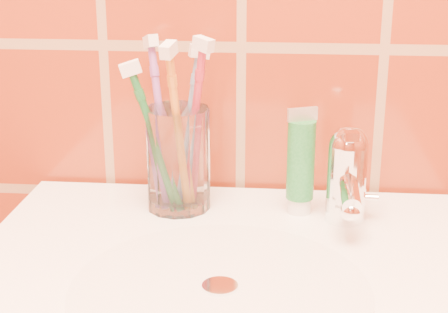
# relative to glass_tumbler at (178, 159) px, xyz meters

# --- Properties ---
(glass_tumbler) EXTENTS (0.09, 0.09, 0.13)m
(glass_tumbler) POSITION_rel_glass_tumbler_xyz_m (0.00, 0.00, 0.00)
(glass_tumbler) COLOR white
(glass_tumbler) RESTS_ON pedestal_sink
(toothpaste_tube) EXTENTS (0.04, 0.03, 0.14)m
(toothpaste_tube) POSITION_rel_glass_tumbler_xyz_m (0.15, -0.00, -0.00)
(toothpaste_tube) COLOR white
(toothpaste_tube) RESTS_ON pedestal_sink
(faucet) EXTENTS (0.05, 0.11, 0.12)m
(faucet) POSITION_rel_glass_tumbler_xyz_m (0.21, -0.02, -0.00)
(faucet) COLOR white
(faucet) RESTS_ON pedestal_sink
(toothbrush_0) EXTENTS (0.11, 0.09, 0.20)m
(toothbrush_0) POSITION_rel_glass_tumbler_xyz_m (-0.02, -0.02, 0.03)
(toothbrush_0) COLOR #1B6830
(toothbrush_0) RESTS_ON glass_tumbler
(toothbrush_1) EXTENTS (0.06, 0.12, 0.23)m
(toothbrush_1) POSITION_rel_glass_tumbler_xyz_m (0.01, -0.02, 0.04)
(toothbrush_1) COLOR orange
(toothbrush_1) RESTS_ON glass_tumbler
(toothbrush_2) EXTENTS (0.08, 0.07, 0.21)m
(toothbrush_2) POSITION_rel_glass_tumbler_xyz_m (0.01, 0.02, 0.04)
(toothbrush_2) COLOR #6E91C3
(toothbrush_2) RESTS_ON glass_tumbler
(toothbrush_3) EXTENTS (0.11, 0.14, 0.23)m
(toothbrush_3) POSITION_rel_glass_tumbler_xyz_m (-0.02, 0.02, 0.04)
(toothbrush_3) COLOR #8C4DA5
(toothbrush_3) RESTS_ON glass_tumbler
(toothbrush_4) EXTENTS (0.10, 0.09, 0.23)m
(toothbrush_4) POSITION_rel_glass_tumbler_xyz_m (0.02, -0.00, 0.04)
(toothbrush_4) COLOR #AD253C
(toothbrush_4) RESTS_ON glass_tumbler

